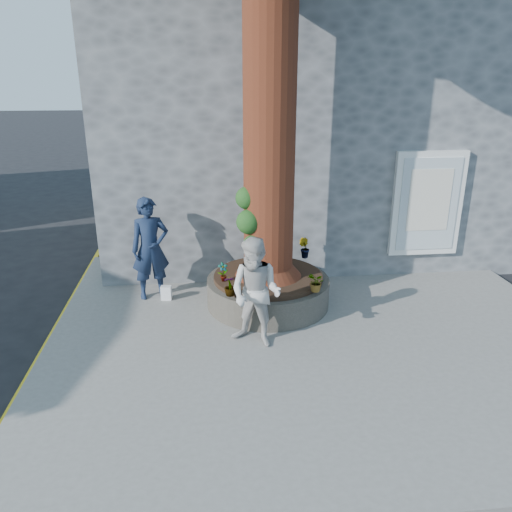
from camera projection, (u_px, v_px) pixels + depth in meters
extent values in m
plane|color=black|center=(233.00, 369.00, 7.64)|extent=(120.00, 120.00, 0.00)
cube|color=slate|center=(315.00, 330.00, 8.71)|extent=(9.00, 8.00, 0.12)
cube|color=yellow|center=(46.00, 347.00, 8.27)|extent=(0.10, 30.00, 0.01)
cube|color=#55575A|center=(306.00, 123.00, 13.58)|extent=(10.00, 8.00, 6.00)
cube|color=white|center=(427.00, 204.00, 10.42)|extent=(1.50, 0.12, 2.20)
cube|color=silver|center=(428.00, 205.00, 10.37)|extent=(1.25, 0.04, 1.95)
cube|color=silver|center=(429.00, 200.00, 10.31)|extent=(0.90, 0.02, 1.30)
cylinder|color=black|center=(268.00, 291.00, 9.46)|extent=(2.30, 2.30, 0.52)
cylinder|color=black|center=(268.00, 277.00, 9.36)|extent=(2.04, 2.04, 0.08)
cylinder|color=#401810|center=(270.00, 60.00, 8.05)|extent=(0.90, 0.90, 7.50)
cone|color=#401810|center=(268.00, 257.00, 9.22)|extent=(1.24, 1.24, 0.70)
sphere|color=#154017|center=(249.00, 222.00, 8.74)|extent=(0.44, 0.44, 0.44)
sphere|color=#154017|center=(253.00, 245.00, 8.79)|extent=(0.36, 0.36, 0.36)
sphere|color=#154017|center=(247.00, 198.00, 8.71)|extent=(0.40, 0.40, 0.40)
imported|color=#16233D|center=(150.00, 249.00, 9.53)|extent=(0.82, 0.65, 1.99)
imported|color=#BBB7B3|center=(256.00, 293.00, 7.85)|extent=(1.10, 1.03, 1.79)
cube|color=white|center=(166.00, 293.00, 9.68)|extent=(0.22, 0.15, 0.28)
imported|color=gray|center=(223.00, 272.00, 8.99)|extent=(0.22, 0.18, 0.35)
imported|color=gray|center=(304.00, 248.00, 10.15)|extent=(0.31, 0.31, 0.41)
imported|color=gray|center=(230.00, 286.00, 8.41)|extent=(0.20, 0.20, 0.35)
imported|color=gray|center=(317.00, 282.00, 8.56)|extent=(0.36, 0.38, 0.34)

